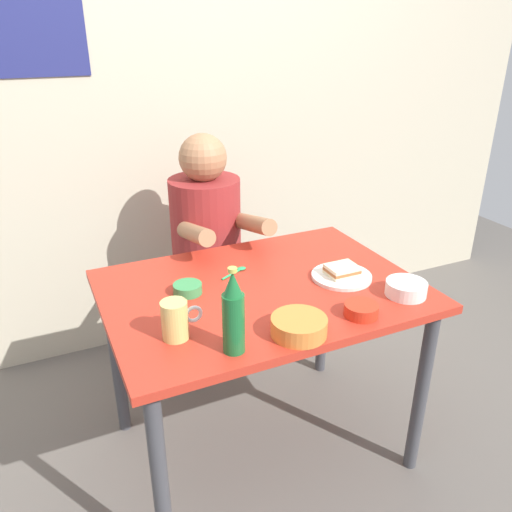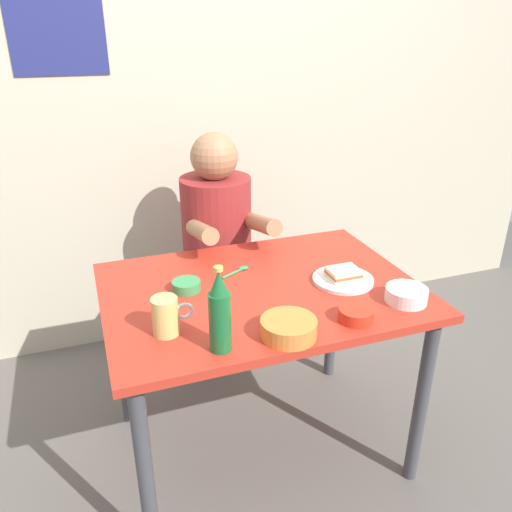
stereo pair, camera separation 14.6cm
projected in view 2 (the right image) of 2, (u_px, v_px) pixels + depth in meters
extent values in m
plane|color=#59544F|center=(260.00, 445.00, 2.11)|extent=(6.00, 6.00, 0.00)
cube|color=#BCB299|center=(187.00, 90.00, 2.47)|extent=(4.40, 0.08, 2.60)
cube|color=navy|center=(56.00, 23.00, 2.14)|extent=(0.40, 0.01, 0.42)
cube|color=#B72D1E|center=(261.00, 291.00, 1.81)|extent=(1.10, 0.80, 0.03)
cylinder|color=#3F3F44|center=(146.00, 477.00, 1.52)|extent=(0.05, 0.05, 0.71)
cylinder|color=#3F3F44|center=(421.00, 402.00, 1.82)|extent=(0.05, 0.05, 0.71)
cylinder|color=#3F3F44|center=(121.00, 352.00, 2.10)|extent=(0.05, 0.05, 0.71)
cylinder|color=#3F3F44|center=(333.00, 311.00, 2.40)|extent=(0.05, 0.05, 0.71)
cylinder|color=#4C4C51|center=(220.00, 325.00, 2.57)|extent=(0.08, 0.08, 0.41)
cylinder|color=brown|center=(219.00, 286.00, 2.47)|extent=(0.34, 0.34, 0.04)
cylinder|color=maroon|center=(217.00, 232.00, 2.36)|extent=(0.32, 0.32, 0.52)
sphere|color=#A0704C|center=(214.00, 157.00, 2.21)|extent=(0.21, 0.21, 0.21)
cylinder|color=#A0704C|center=(202.00, 232.00, 2.06)|extent=(0.07, 0.31, 0.14)
cylinder|color=#A0704C|center=(262.00, 224.00, 2.14)|extent=(0.07, 0.31, 0.14)
cylinder|color=silver|center=(343.00, 280.00, 1.84)|extent=(0.22, 0.22, 0.01)
cube|color=beige|center=(343.00, 277.00, 1.83)|extent=(0.11, 0.09, 0.01)
cube|color=#9E592D|center=(343.00, 274.00, 1.83)|extent=(0.11, 0.09, 0.01)
cube|color=beige|center=(344.00, 271.00, 1.82)|extent=(0.11, 0.09, 0.01)
cylinder|color=#D1BC66|center=(165.00, 316.00, 1.51)|extent=(0.08, 0.08, 0.12)
torus|color=silver|center=(184.00, 311.00, 1.52)|extent=(0.06, 0.01, 0.06)
cylinder|color=#19602D|center=(220.00, 322.00, 1.42)|extent=(0.06, 0.06, 0.18)
cone|color=#19602D|center=(219.00, 282.00, 1.37)|extent=(0.05, 0.05, 0.07)
cylinder|color=#BFB74C|center=(218.00, 269.00, 1.35)|extent=(0.03, 0.03, 0.01)
cylinder|color=red|center=(356.00, 315.00, 1.59)|extent=(0.11, 0.11, 0.04)
cylinder|color=#A33521|center=(356.00, 312.00, 1.59)|extent=(0.09, 0.09, 0.02)
cylinder|color=orange|center=(289.00, 328.00, 1.51)|extent=(0.17, 0.17, 0.05)
cylinder|color=#B25B2D|center=(289.00, 325.00, 1.50)|extent=(0.14, 0.14, 0.02)
cylinder|color=#388C4C|center=(186.00, 286.00, 1.77)|extent=(0.10, 0.10, 0.03)
cylinder|color=#5B643A|center=(186.00, 284.00, 1.77)|extent=(0.08, 0.08, 0.02)
cylinder|color=silver|center=(406.00, 295.00, 1.70)|extent=(0.14, 0.14, 0.05)
cylinder|color=tan|center=(407.00, 292.00, 1.69)|extent=(0.11, 0.11, 0.02)
cylinder|color=#26A559|center=(233.00, 273.00, 1.89)|extent=(0.10, 0.06, 0.01)
ellipsoid|color=#26A559|center=(244.00, 268.00, 1.93)|extent=(0.04, 0.02, 0.01)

